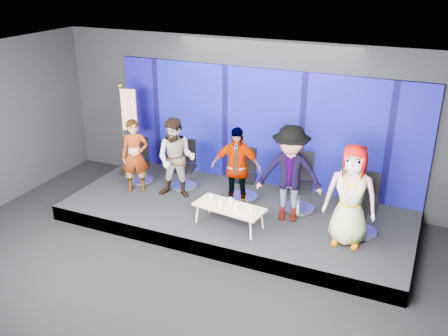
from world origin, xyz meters
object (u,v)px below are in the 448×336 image
(panelist_d, at_px, (290,174))
(mug_a, at_px, (211,197))
(mug_e, at_px, (251,209))
(chair_c, at_px, (245,182))
(mug_d, at_px, (236,207))
(panelist_c, at_px, (236,168))
(panelist_b, at_px, (176,159))
(chair_d, at_px, (299,191))
(chair_e, at_px, (362,214))
(coffee_table, at_px, (229,208))
(panelist_e, at_px, (351,196))
(chair_b, at_px, (184,172))
(mug_c, at_px, (230,200))
(flag_stand, at_px, (128,128))
(mug_b, at_px, (220,203))
(chair_a, at_px, (141,167))
(panelist_a, at_px, (135,156))

(panelist_d, height_order, mug_a, panelist_d)
(mug_e, bearing_deg, mug_a, 169.03)
(chair_c, relative_size, mug_d, 10.79)
(panelist_c, bearing_deg, chair_c, 78.62)
(panelist_b, xyz_separation_m, chair_d, (2.54, 0.50, -0.48))
(chair_e, bearing_deg, coffee_table, -163.16)
(chair_c, distance_m, panelist_e, 2.63)
(chair_b, xyz_separation_m, chair_c, (1.42, 0.06, -0.00))
(chair_d, bearing_deg, chair_c, 164.56)
(mug_c, distance_m, flag_stand, 3.35)
(panelist_d, relative_size, mug_a, 21.58)
(panelist_b, bearing_deg, mug_b, -40.75)
(flag_stand, bearing_deg, chair_a, -40.30)
(flag_stand, bearing_deg, chair_e, -19.36)
(chair_b, distance_m, flag_stand, 1.69)
(panelist_b, relative_size, chair_c, 1.63)
(panelist_e, distance_m, mug_a, 2.66)
(flag_stand, bearing_deg, mug_a, -37.58)
(panelist_a, height_order, mug_d, panelist_a)
(chair_e, bearing_deg, chair_a, 174.80)
(panelist_e, bearing_deg, mug_c, -177.22)
(panelist_d, xyz_separation_m, coffee_table, (-0.94, -0.72, -0.58))
(panelist_b, bearing_deg, chair_d, -0.07)
(chair_b, bearing_deg, chair_a, 175.96)
(chair_b, xyz_separation_m, chair_e, (3.96, -0.43, 0.03))
(chair_a, height_order, panelist_c, panelist_c)
(chair_b, relative_size, chair_e, 0.93)
(panelist_b, distance_m, flag_stand, 1.70)
(chair_a, height_order, chair_b, chair_b)
(mug_c, bearing_deg, chair_b, 145.65)
(coffee_table, distance_m, mug_c, 0.16)
(chair_c, xyz_separation_m, mug_e, (0.65, -1.32, 0.11))
(mug_d, relative_size, mug_e, 1.01)
(mug_a, distance_m, mug_d, 0.65)
(chair_c, relative_size, panelist_e, 0.57)
(panelist_d, xyz_separation_m, chair_e, (1.40, 0.07, -0.58))
(coffee_table, distance_m, flag_stand, 3.45)
(mug_b, relative_size, mug_c, 1.02)
(panelist_d, bearing_deg, chair_b, 156.38)
(panelist_d, bearing_deg, coffee_table, -155.07)
(panelist_b, bearing_deg, flag_stand, 148.87)
(mug_b, distance_m, mug_c, 0.23)
(panelist_b, distance_m, panelist_d, 2.47)
(chair_a, xyz_separation_m, chair_c, (2.48, 0.19, 0.02))
(mug_a, xyz_separation_m, flag_stand, (-2.67, 1.16, 0.70))
(chair_d, bearing_deg, panelist_b, 178.56)
(mug_d, xyz_separation_m, mug_e, (0.28, 0.04, -0.00))
(panelist_c, bearing_deg, chair_d, 7.44)
(chair_e, relative_size, mug_c, 11.37)
(panelist_a, relative_size, chair_b, 1.51)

